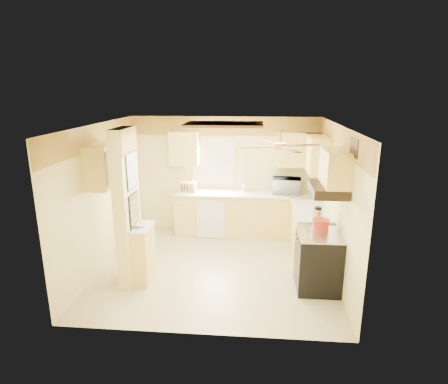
# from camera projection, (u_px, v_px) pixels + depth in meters

# --- Properties ---
(floor) EXTENTS (4.00, 4.00, 0.00)m
(floor) POSITION_uv_depth(u_px,v_px,m) (216.00, 267.00, 6.66)
(floor) COLOR tan
(floor) RESTS_ON ground
(ceiling) EXTENTS (4.00, 4.00, 0.00)m
(ceiling) POSITION_uv_depth(u_px,v_px,m) (215.00, 125.00, 5.99)
(ceiling) COLOR white
(ceiling) RESTS_ON wall_back
(wall_back) EXTENTS (4.00, 0.00, 4.00)m
(wall_back) POSITION_uv_depth(u_px,v_px,m) (225.00, 175.00, 8.15)
(wall_back) COLOR #EFDF92
(wall_back) RESTS_ON floor
(wall_front) EXTENTS (4.00, 0.00, 4.00)m
(wall_front) POSITION_uv_depth(u_px,v_px,m) (198.00, 245.00, 4.50)
(wall_front) COLOR #EFDF92
(wall_front) RESTS_ON floor
(wall_left) EXTENTS (0.00, 3.80, 3.80)m
(wall_left) POSITION_uv_depth(u_px,v_px,m) (101.00, 197.00, 6.49)
(wall_left) COLOR #EFDF92
(wall_left) RESTS_ON floor
(wall_right) EXTENTS (0.00, 3.80, 3.80)m
(wall_right) POSITION_uv_depth(u_px,v_px,m) (336.00, 203.00, 6.16)
(wall_right) COLOR #EFDF92
(wall_right) RESTS_ON floor
(wallpaper_border) EXTENTS (4.00, 0.02, 0.40)m
(wallpaper_border) POSITION_uv_depth(u_px,v_px,m) (225.00, 126.00, 7.85)
(wallpaper_border) COLOR #EEBE46
(wallpaper_border) RESTS_ON wall_back
(partition_column) EXTENTS (0.20, 0.70, 2.50)m
(partition_column) POSITION_uv_depth(u_px,v_px,m) (127.00, 207.00, 5.91)
(partition_column) COLOR #EFDF92
(partition_column) RESTS_ON floor
(partition_ledge) EXTENTS (0.25, 0.55, 0.90)m
(partition_ledge) POSITION_uv_depth(u_px,v_px,m) (143.00, 254.00, 6.10)
(partition_ledge) COLOR #E1C85A
(partition_ledge) RESTS_ON floor
(ledge_top) EXTENTS (0.28, 0.58, 0.04)m
(ledge_top) POSITION_uv_depth(u_px,v_px,m) (142.00, 227.00, 5.98)
(ledge_top) COLOR silver
(ledge_top) RESTS_ON partition_ledge
(lower_cabinets_back) EXTENTS (3.00, 0.60, 0.90)m
(lower_cabinets_back) POSITION_uv_depth(u_px,v_px,m) (247.00, 215.00, 8.03)
(lower_cabinets_back) COLOR #E1C85A
(lower_cabinets_back) RESTS_ON floor
(lower_cabinets_right) EXTENTS (0.60, 1.40, 0.90)m
(lower_cabinets_right) POSITION_uv_depth(u_px,v_px,m) (310.00, 234.00, 6.97)
(lower_cabinets_right) COLOR #E1C85A
(lower_cabinets_right) RESTS_ON floor
(countertop_back) EXTENTS (3.04, 0.64, 0.04)m
(countertop_back) POSITION_uv_depth(u_px,v_px,m) (247.00, 194.00, 7.90)
(countertop_back) COLOR silver
(countertop_back) RESTS_ON lower_cabinets_back
(countertop_right) EXTENTS (0.64, 1.44, 0.04)m
(countertop_right) POSITION_uv_depth(u_px,v_px,m) (311.00, 210.00, 6.85)
(countertop_right) COLOR silver
(countertop_right) RESTS_ON lower_cabinets_right
(dishwasher_panel) EXTENTS (0.58, 0.02, 0.80)m
(dishwasher_panel) POSITION_uv_depth(u_px,v_px,m) (211.00, 219.00, 7.80)
(dishwasher_panel) COLOR white
(dishwasher_panel) RESTS_ON lower_cabinets_back
(window) EXTENTS (0.92, 0.02, 1.02)m
(window) POSITION_uv_depth(u_px,v_px,m) (213.00, 161.00, 8.08)
(window) COLOR white
(window) RESTS_ON wall_back
(upper_cab_back_left) EXTENTS (0.60, 0.35, 0.70)m
(upper_cab_back_left) POSITION_uv_depth(u_px,v_px,m) (184.00, 148.00, 7.89)
(upper_cab_back_left) COLOR #E1C85A
(upper_cab_back_left) RESTS_ON wall_back
(upper_cab_back_right) EXTENTS (0.90, 0.35, 0.70)m
(upper_cab_back_right) POSITION_uv_depth(u_px,v_px,m) (299.00, 150.00, 7.69)
(upper_cab_back_right) COLOR #E1C85A
(upper_cab_back_right) RESTS_ON wall_back
(upper_cab_right) EXTENTS (0.35, 1.00, 0.70)m
(upper_cab_right) POSITION_uv_depth(u_px,v_px,m) (316.00, 154.00, 7.21)
(upper_cab_right) COLOR #E1C85A
(upper_cab_right) RESTS_ON wall_right
(upper_cab_left_wall) EXTENTS (0.35, 0.75, 0.70)m
(upper_cab_left_wall) POSITION_uv_depth(u_px,v_px,m) (102.00, 166.00, 6.08)
(upper_cab_left_wall) COLOR #E1C85A
(upper_cab_left_wall) RESTS_ON wall_left
(upper_cab_over_stove) EXTENTS (0.35, 0.76, 0.52)m
(upper_cab_over_stove) POSITION_uv_depth(u_px,v_px,m) (335.00, 168.00, 5.46)
(upper_cab_over_stove) COLOR #E1C85A
(upper_cab_over_stove) RESTS_ON wall_right
(stove) EXTENTS (0.68, 0.77, 0.92)m
(stove) POSITION_uv_depth(u_px,v_px,m) (318.00, 261.00, 5.87)
(stove) COLOR black
(stove) RESTS_ON floor
(range_hood) EXTENTS (0.50, 0.76, 0.14)m
(range_hood) POSITION_uv_depth(u_px,v_px,m) (328.00, 189.00, 5.55)
(range_hood) COLOR black
(range_hood) RESTS_ON upper_cab_over_stove
(poster_menu) EXTENTS (0.02, 0.42, 0.57)m
(poster_menu) POSITION_uv_depth(u_px,v_px,m) (131.00, 171.00, 5.74)
(poster_menu) COLOR black
(poster_menu) RESTS_ON partition_column
(poster_nashville) EXTENTS (0.02, 0.42, 0.57)m
(poster_nashville) POSITION_uv_depth(u_px,v_px,m) (134.00, 211.00, 5.91)
(poster_nashville) COLOR black
(poster_nashville) RESTS_ON partition_column
(ceiling_light_panel) EXTENTS (1.35, 0.95, 0.06)m
(ceiling_light_panel) POSITION_uv_depth(u_px,v_px,m) (224.00, 125.00, 6.47)
(ceiling_light_panel) COLOR brown
(ceiling_light_panel) RESTS_ON ceiling
(ceiling_fan) EXTENTS (1.15, 1.15, 0.26)m
(ceiling_fan) POSITION_uv_depth(u_px,v_px,m) (280.00, 146.00, 5.29)
(ceiling_fan) COLOR gold
(ceiling_fan) RESTS_ON ceiling
(vent_grate) EXTENTS (0.02, 0.40, 0.25)m
(vent_grate) POSITION_uv_depth(u_px,v_px,m) (354.00, 148.00, 5.01)
(vent_grate) COLOR black
(vent_grate) RESTS_ON wall_right
(microwave) EXTENTS (0.62, 0.45, 0.32)m
(microwave) POSITION_uv_depth(u_px,v_px,m) (287.00, 186.00, 7.82)
(microwave) COLOR white
(microwave) RESTS_ON countertop_back
(bowl) EXTENTS (0.25, 0.25, 0.06)m
(bowl) POSITION_uv_depth(u_px,v_px,m) (139.00, 225.00, 5.97)
(bowl) COLOR white
(bowl) RESTS_ON ledge_top
(dutch_oven) EXTENTS (0.27, 0.27, 0.18)m
(dutch_oven) POSITION_uv_depth(u_px,v_px,m) (321.00, 225.00, 5.86)
(dutch_oven) COLOR #A62316
(dutch_oven) RESTS_ON stove
(kettle) EXTENTS (0.17, 0.17, 0.26)m
(kettle) POSITION_uv_depth(u_px,v_px,m) (318.00, 215.00, 6.14)
(kettle) COLOR silver
(kettle) RESTS_ON countertop_right
(dish_rack) EXTENTS (0.37, 0.28, 0.20)m
(dish_rack) POSITION_uv_depth(u_px,v_px,m) (188.00, 188.00, 8.00)
(dish_rack) COLOR tan
(dish_rack) RESTS_ON countertop_back
(utensil_crock) EXTENTS (0.12, 0.12, 0.23)m
(utensil_crock) POSITION_uv_depth(u_px,v_px,m) (244.00, 188.00, 8.01)
(utensil_crock) COLOR white
(utensil_crock) RESTS_ON countertop_back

